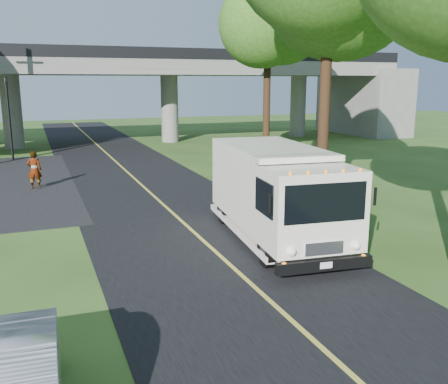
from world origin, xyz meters
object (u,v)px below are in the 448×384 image
traffic_signal (9,110)px  step_van (277,191)px  tree_right_far (272,24)px  pedestrian (34,170)px

traffic_signal → step_van: traffic_signal is taller
tree_right_far → pedestrian: size_ratio=6.14×
pedestrian → step_van: bearing=127.7°
tree_right_far → traffic_signal: bearing=157.9°
step_van → pedestrian: (-7.00, 10.96, -0.70)m
tree_right_far → step_van: size_ratio=1.52×
traffic_signal → tree_right_far: tree_right_far is taller
tree_right_far → pedestrian: (-14.00, -3.64, -7.41)m
traffic_signal → pedestrian: (1.21, -9.81, -2.30)m
traffic_signal → tree_right_far: (15.21, -6.16, 5.10)m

